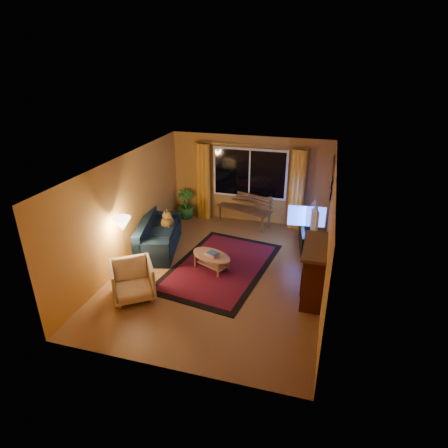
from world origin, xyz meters
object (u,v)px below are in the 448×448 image
(armchair, at_px, (132,279))
(coffee_table, at_px, (212,262))
(bench, at_px, (244,217))
(tv_console, at_px, (308,238))
(floor_lamp, at_px, (125,246))
(sofa, at_px, (159,235))

(armchair, bearing_deg, coffee_table, 15.48)
(bench, distance_m, tv_console, 2.11)
(armchair, distance_m, tv_console, 4.51)
(floor_lamp, xyz_separation_m, tv_console, (3.82, 2.35, -0.41))
(coffee_table, distance_m, tv_console, 2.65)
(sofa, relative_size, floor_lamp, 1.46)
(sofa, relative_size, armchair, 2.35)
(sofa, distance_m, tv_console, 3.77)
(floor_lamp, bearing_deg, bench, 59.51)
(bench, xyz_separation_m, floor_lamp, (-1.93, -3.28, 0.43))
(bench, distance_m, floor_lamp, 3.83)
(bench, distance_m, coffee_table, 2.62)
(tv_console, bearing_deg, armchair, -144.18)
(bench, height_order, armchair, armchair)
(coffee_table, xyz_separation_m, tv_console, (2.04, 1.68, 0.07))
(armchair, relative_size, coffee_table, 0.82)
(sofa, xyz_separation_m, tv_console, (3.60, 1.10, -0.14))
(armchair, bearing_deg, bench, 36.76)
(armchair, xyz_separation_m, floor_lamp, (-0.58, 0.79, 0.25))
(sofa, height_order, armchair, armchair)
(sofa, relative_size, tv_console, 1.57)
(tv_console, bearing_deg, bench, 145.65)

